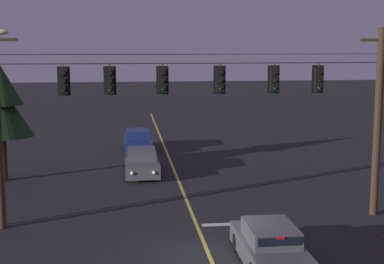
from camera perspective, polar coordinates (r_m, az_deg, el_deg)
ground_plane at (r=19.89m, az=1.79°, el=-12.26°), size 180.00×180.00×0.00m
lane_centre_stripe at (r=29.45m, az=-1.17°, el=-5.25°), size 0.14×60.00×0.01m
stop_bar_paint at (r=23.45m, az=5.15°, el=-8.98°), size 3.40×0.36×0.01m
signal_span_assembly at (r=22.82m, az=0.30°, el=0.94°), size 16.95×0.32×7.76m
traffic_light_leftmost at (r=22.57m, az=-12.57°, el=4.91°), size 0.48×0.41×1.22m
traffic_light_left_inner at (r=22.47m, az=-8.11°, el=5.02°), size 0.48×0.41×1.22m
traffic_light_centre at (r=22.52m, az=-2.91°, el=5.10°), size 0.48×0.41×1.22m
traffic_light_right_inner at (r=22.78m, az=2.80°, el=5.15°), size 0.48×0.41×1.22m
traffic_light_rightmost at (r=23.25m, az=8.14°, el=5.14°), size 0.48×0.41×1.22m
traffic_light_far_right at (r=23.79m, az=12.40°, el=5.11°), size 0.48×0.41×1.22m
car_waiting_near_lane at (r=19.20m, az=7.67°, el=-11.07°), size 1.80×4.33×1.39m
car_oncoming_lead at (r=31.81m, az=-4.99°, el=-3.03°), size 1.80×4.42×1.39m
car_oncoming_trailing at (r=38.83m, az=-5.38°, el=-0.89°), size 1.80×4.42×1.39m
tree_verge_near at (r=31.33m, az=-18.33°, el=2.65°), size 3.27×3.27×6.12m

